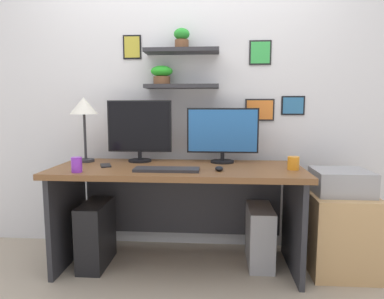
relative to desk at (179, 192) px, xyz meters
The scene contains 15 objects.
ground_plane 0.55m from the desk, 90.00° to the right, with size 8.00×8.00×0.00m, color tan.
back_wall_assembly 0.89m from the desk, 89.83° to the left, with size 4.40×0.24×2.70m.
desk is the anchor object (origin of this frame).
monitor_left 0.58m from the desk, 153.66° to the left, with size 0.50×0.18×0.48m.
monitor_right 0.56m from the desk, 26.33° to the left, with size 0.55×0.18×0.42m.
keyboard 0.31m from the desk, 104.66° to the right, with size 0.44×0.14×0.02m, color #2D2D33.
computer_mouse 0.41m from the desk, 31.42° to the right, with size 0.06×0.09×0.03m, color black.
desk_lamp 0.97m from the desk, behind, with size 0.21×0.21×0.50m.
cell_phone 0.57m from the desk, behind, with size 0.07×0.14×0.01m, color black.
coffee_mug 0.85m from the desk, ahead, with size 0.08×0.08×0.09m, color orange.
pen_cup 0.75m from the desk, 154.99° to the right, with size 0.07×0.07×0.10m, color purple.
drawer_cabinet 1.19m from the desk, ahead, with size 0.44×0.50×0.57m, color tan.
printer 1.17m from the desk, ahead, with size 0.38×0.34×0.17m, color #9E9EA3.
computer_tower_left 0.69m from the desk, behind, with size 0.18×0.40×0.48m, color black.
computer_tower_right 0.69m from the desk, ahead, with size 0.18×0.40×0.44m, color #99999E.
Camera 1 is at (0.28, -2.38, 1.19)m, focal length 31.62 mm.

